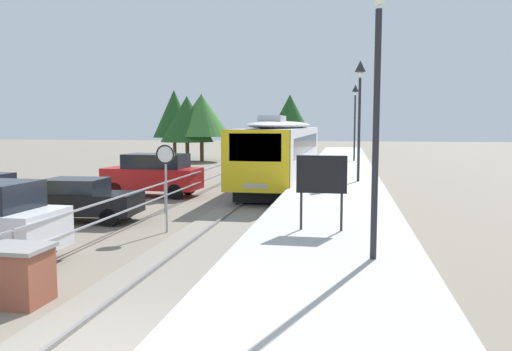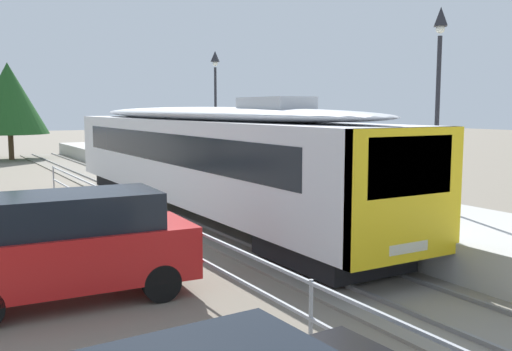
{
  "view_description": "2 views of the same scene",
  "coord_description": "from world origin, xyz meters",
  "px_view_note": "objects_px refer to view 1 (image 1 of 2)",
  "views": [
    {
      "loc": [
        3.62,
        -6.38,
        3.42
      ],
      "look_at": [
        0.4,
        11.43,
        1.6
      ],
      "focal_mm": 35.31,
      "sensor_mm": 36.0,
      "label": 1
    },
    {
      "loc": [
        -7.79,
        5.85,
        3.59
      ],
      "look_at": [
        -1.0,
        17.43,
        2.0
      ],
      "focal_mm": 39.76,
      "sensor_mm": 36.0,
      "label": 2
    }
  ],
  "objects_px": {
    "platform_lamp_near_end": "(378,58)",
    "platform_notice_board": "(322,177)",
    "commuter_train": "(284,147)",
    "speed_limit_sign": "(165,166)",
    "platform_lamp_mid_platform": "(360,98)",
    "parked_hatchback_black": "(81,199)",
    "brick_utility_cabinet": "(17,275)",
    "platform_lamp_far_end": "(355,108)",
    "parked_suv_red": "(153,174)"
  },
  "relations": [
    {
      "from": "platform_lamp_near_end",
      "to": "speed_limit_sign",
      "type": "xyz_separation_m",
      "value": [
        -6.15,
        5.51,
        -2.5
      ]
    },
    {
      "from": "commuter_train",
      "to": "platform_notice_board",
      "type": "bearing_deg",
      "value": -79.98
    },
    {
      "from": "platform_lamp_near_end",
      "to": "platform_notice_board",
      "type": "xyz_separation_m",
      "value": [
        -1.1,
        2.44,
        -2.44
      ]
    },
    {
      "from": "platform_lamp_near_end",
      "to": "parked_hatchback_black",
      "type": "distance_m",
      "value": 12.51
    },
    {
      "from": "platform_lamp_mid_platform",
      "to": "brick_utility_cabinet",
      "type": "height_order",
      "value": "platform_lamp_mid_platform"
    },
    {
      "from": "parked_hatchback_black",
      "to": "parked_suv_red",
      "type": "relative_size",
      "value": 0.87
    },
    {
      "from": "platform_lamp_mid_platform",
      "to": "brick_utility_cabinet",
      "type": "distance_m",
      "value": 16.52
    },
    {
      "from": "parked_hatchback_black",
      "to": "platform_lamp_far_end",
      "type": "bearing_deg",
      "value": 63.96
    },
    {
      "from": "commuter_train",
      "to": "platform_lamp_far_end",
      "type": "distance_m",
      "value": 8.65
    },
    {
      "from": "platform_notice_board",
      "to": "brick_utility_cabinet",
      "type": "bearing_deg",
      "value": -147.32
    },
    {
      "from": "speed_limit_sign",
      "to": "parked_hatchback_black",
      "type": "bearing_deg",
      "value": 161.03
    },
    {
      "from": "commuter_train",
      "to": "speed_limit_sign",
      "type": "relative_size",
      "value": 6.77
    },
    {
      "from": "platform_lamp_near_end",
      "to": "parked_hatchback_black",
      "type": "height_order",
      "value": "platform_lamp_near_end"
    },
    {
      "from": "platform_lamp_mid_platform",
      "to": "parked_hatchback_black",
      "type": "xyz_separation_m",
      "value": [
        -9.8,
        -6.65,
        -3.83
      ]
    },
    {
      "from": "parked_hatchback_black",
      "to": "parked_suv_red",
      "type": "height_order",
      "value": "parked_suv_red"
    },
    {
      "from": "platform_lamp_near_end",
      "to": "platform_notice_board",
      "type": "relative_size",
      "value": 2.97
    },
    {
      "from": "platform_notice_board",
      "to": "brick_utility_cabinet",
      "type": "xyz_separation_m",
      "value": [
        -5.58,
        -3.58,
        -1.61
      ]
    },
    {
      "from": "platform_lamp_mid_platform",
      "to": "platform_lamp_far_end",
      "type": "bearing_deg",
      "value": 90.0
    },
    {
      "from": "brick_utility_cabinet",
      "to": "commuter_train",
      "type": "bearing_deg",
      "value": 83.02
    },
    {
      "from": "commuter_train",
      "to": "brick_utility_cabinet",
      "type": "bearing_deg",
      "value": -96.98
    },
    {
      "from": "brick_utility_cabinet",
      "to": "parked_hatchback_black",
      "type": "bearing_deg",
      "value": 111.49
    },
    {
      "from": "platform_lamp_near_end",
      "to": "platform_lamp_mid_platform",
      "type": "xyz_separation_m",
      "value": [
        0.0,
        13.41,
        0.0
      ]
    },
    {
      "from": "parked_suv_red",
      "to": "platform_lamp_near_end",
      "type": "bearing_deg",
      "value": -53.97
    },
    {
      "from": "speed_limit_sign",
      "to": "platform_lamp_near_end",
      "type": "bearing_deg",
      "value": -41.85
    },
    {
      "from": "speed_limit_sign",
      "to": "parked_hatchback_black",
      "type": "relative_size",
      "value": 0.69
    },
    {
      "from": "platform_notice_board",
      "to": "speed_limit_sign",
      "type": "bearing_deg",
      "value": 148.71
    },
    {
      "from": "platform_lamp_near_end",
      "to": "brick_utility_cabinet",
      "type": "bearing_deg",
      "value": -170.32
    },
    {
      "from": "commuter_train",
      "to": "parked_suv_red",
      "type": "bearing_deg",
      "value": -131.25
    },
    {
      "from": "commuter_train",
      "to": "platform_lamp_mid_platform",
      "type": "xyz_separation_m",
      "value": [
        4.14,
        -6.24,
        2.48
      ]
    },
    {
      "from": "platform_lamp_near_end",
      "to": "platform_notice_board",
      "type": "distance_m",
      "value": 3.62
    },
    {
      "from": "commuter_train",
      "to": "platform_lamp_near_end",
      "type": "distance_m",
      "value": 20.23
    },
    {
      "from": "parked_hatchback_black",
      "to": "platform_lamp_mid_platform",
      "type": "bearing_deg",
      "value": 34.15
    },
    {
      "from": "platform_lamp_mid_platform",
      "to": "platform_lamp_far_end",
      "type": "relative_size",
      "value": 1.0
    },
    {
      "from": "brick_utility_cabinet",
      "to": "parked_hatchback_black",
      "type": "xyz_separation_m",
      "value": [
        -3.11,
        7.91,
        0.22
      ]
    },
    {
      "from": "platform_lamp_mid_platform",
      "to": "speed_limit_sign",
      "type": "distance_m",
      "value": 10.32
    },
    {
      "from": "platform_lamp_mid_platform",
      "to": "platform_lamp_near_end",
      "type": "bearing_deg",
      "value": -90.0
    },
    {
      "from": "platform_lamp_near_end",
      "to": "platform_lamp_far_end",
      "type": "height_order",
      "value": "same"
    },
    {
      "from": "brick_utility_cabinet",
      "to": "speed_limit_sign",
      "type": "bearing_deg",
      "value": 85.41
    },
    {
      "from": "commuter_train",
      "to": "platform_lamp_near_end",
      "type": "height_order",
      "value": "platform_lamp_near_end"
    },
    {
      "from": "commuter_train",
      "to": "platform_lamp_mid_platform",
      "type": "relative_size",
      "value": 3.55
    },
    {
      "from": "platform_notice_board",
      "to": "speed_limit_sign",
      "type": "distance_m",
      "value": 5.91
    },
    {
      "from": "commuter_train",
      "to": "platform_notice_board",
      "type": "distance_m",
      "value": 17.47
    },
    {
      "from": "platform_lamp_near_end",
      "to": "platform_lamp_far_end",
      "type": "xyz_separation_m",
      "value": [
        0.0,
        26.82,
        0.0
      ]
    },
    {
      "from": "platform_lamp_far_end",
      "to": "platform_notice_board",
      "type": "relative_size",
      "value": 2.97
    },
    {
      "from": "platform_notice_board",
      "to": "brick_utility_cabinet",
      "type": "relative_size",
      "value": 1.49
    },
    {
      "from": "platform_lamp_mid_platform",
      "to": "speed_limit_sign",
      "type": "xyz_separation_m",
      "value": [
        -6.15,
        -7.9,
        -2.5
      ]
    },
    {
      "from": "commuter_train",
      "to": "platform_notice_board",
      "type": "xyz_separation_m",
      "value": [
        3.04,
        -17.21,
        0.04
      ]
    },
    {
      "from": "platform_lamp_mid_platform",
      "to": "speed_limit_sign",
      "type": "bearing_deg",
      "value": -127.91
    },
    {
      "from": "platform_lamp_far_end",
      "to": "speed_limit_sign",
      "type": "height_order",
      "value": "platform_lamp_far_end"
    },
    {
      "from": "commuter_train",
      "to": "platform_lamp_far_end",
      "type": "relative_size",
      "value": 3.55
    }
  ]
}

